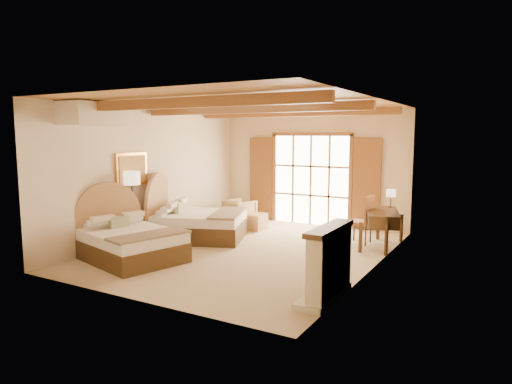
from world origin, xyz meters
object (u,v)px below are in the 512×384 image
Objects in this scene: armchair at (240,211)px; desk at (382,228)px; bed_far at (194,221)px; bed_near at (126,240)px; nightstand at (153,228)px.

armchair is 4.35m from desk.
bed_far is at bearing -178.66° from desk.
bed_near is 5.61m from desk.
bed_far is at bearing 46.66° from nightstand.
bed_far reaches higher than armchair.
bed_far is at bearing 107.50° from armchair.
bed_near is 1.43× the size of desk.
nightstand is 2.95m from armchair.
bed_far is 4.48m from desk.
nightstand is 0.83× the size of armchair.
armchair is (0.01, 4.40, -0.06)m from bed_near.
armchair is (-0.02, 2.18, -0.08)m from bed_far.
nightstand is at bearing -156.46° from bed_far.
nightstand is (-0.70, -0.69, -0.11)m from bed_far.
desk is at bearing -2.98° from bed_far.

